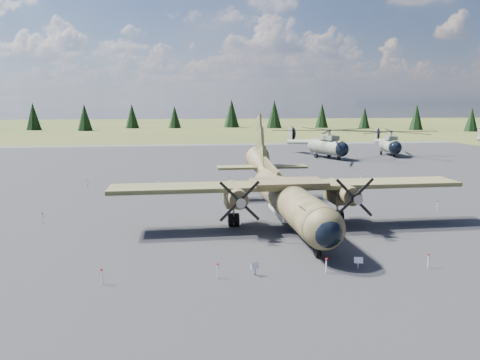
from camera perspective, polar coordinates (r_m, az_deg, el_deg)
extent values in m
plane|color=brown|center=(38.85, 1.39, -4.45)|extent=(500.00, 500.00, 0.00)
cube|color=#55555A|center=(48.52, -0.49, -1.67)|extent=(120.00, 120.00, 0.04)
cylinder|color=#3A3D21|center=(35.22, 6.04, -2.45)|extent=(2.61, 16.43, 2.56)
sphere|color=#3A3D21|center=(27.55, 10.18, -5.88)|extent=(2.51, 2.51, 2.50)
sphere|color=black|center=(27.10, 10.51, -6.24)|extent=(1.85, 1.85, 1.84)
cube|color=black|center=(28.73, 9.32, -3.81)|extent=(1.83, 1.47, 0.50)
cone|color=#3A3D21|center=(45.43, 2.78, 1.48)|extent=(2.52, 6.28, 3.84)
cube|color=#9C9FA1|center=(36.31, 5.66, -3.78)|extent=(1.75, 5.48, 0.46)
cube|color=#313A1E|center=(35.46, 5.89, -0.64)|extent=(26.47, 3.19, 0.32)
cube|color=#3A3D21|center=(35.43, 5.90, -0.32)|extent=(5.49, 3.30, 0.32)
cylinder|color=#3A3D21|center=(34.54, -0.64, -1.70)|extent=(1.38, 4.75, 1.37)
cube|color=#3A3D21|center=(35.37, -0.79, -2.42)|extent=(1.38, 3.11, 0.73)
cone|color=gray|center=(31.66, 0.04, -2.72)|extent=(0.70, 0.82, 0.69)
cylinder|color=black|center=(35.72, -0.79, -4.86)|extent=(0.81, 1.01, 1.00)
cylinder|color=#3A3D21|center=(36.49, 12.26, -1.32)|extent=(1.38, 4.75, 1.37)
cube|color=#3A3D21|center=(37.28, 11.84, -2.02)|extent=(1.38, 3.11, 0.73)
cone|color=gray|center=(33.78, 13.98, -2.24)|extent=(0.70, 0.82, 0.69)
cylinder|color=black|center=(37.61, 11.76, -4.33)|extent=(0.81, 1.01, 1.00)
cube|color=#3A3D21|center=(41.99, 3.67, 1.58)|extent=(0.28, 6.89, 1.53)
cube|color=#313A1E|center=(45.87, 2.68, 1.61)|extent=(8.77, 2.04, 0.20)
cylinder|color=gray|center=(28.80, 9.45, -7.12)|extent=(0.13, 0.13, 0.82)
cylinder|color=black|center=(29.00, 9.42, -8.37)|extent=(0.32, 0.85, 0.85)
cylinder|color=gray|center=(80.84, 10.61, 3.95)|extent=(4.91, 7.86, 2.58)
sphere|color=black|center=(77.96, 12.29, 3.67)|extent=(3.03, 3.03, 2.37)
sphere|color=gray|center=(83.78, 9.05, 4.18)|extent=(3.03, 3.03, 2.37)
cube|color=gray|center=(80.38, 10.83, 5.10)|extent=(2.76, 3.69, 0.77)
cylinder|color=gray|center=(80.33, 10.84, 5.65)|extent=(0.47, 0.47, 1.03)
cylinder|color=gray|center=(86.88, 7.54, 4.63)|extent=(3.76, 8.58, 1.47)
cube|color=gray|center=(89.98, 6.15, 5.64)|extent=(0.70, 1.44, 2.47)
cylinder|color=black|center=(90.18, 6.34, 5.65)|extent=(0.96, 2.55, 2.68)
cylinder|color=black|center=(78.59, 11.96, 2.66)|extent=(0.51, 0.76, 0.70)
cylinder|color=black|center=(81.13, 9.27, 2.95)|extent=(0.57, 0.88, 0.82)
cylinder|color=gray|center=(81.07, 9.28, 3.33)|extent=(0.18, 0.18, 1.49)
cylinder|color=black|center=(82.81, 10.82, 3.03)|extent=(0.57, 0.88, 0.82)
cylinder|color=gray|center=(82.75, 10.83, 3.40)|extent=(0.18, 0.18, 1.49)
cylinder|color=gray|center=(88.00, 17.82, 3.97)|extent=(3.52, 7.01, 2.32)
sphere|color=black|center=(84.79, 18.40, 3.72)|extent=(2.50, 2.50, 2.14)
sphere|color=gray|center=(91.23, 17.29, 4.17)|extent=(2.50, 2.50, 2.14)
cube|color=gray|center=(87.53, 17.93, 4.91)|extent=(2.10, 3.22, 0.70)
cylinder|color=gray|center=(87.48, 17.96, 5.37)|extent=(0.39, 0.39, 0.93)
cylinder|color=gray|center=(94.57, 16.77, 4.56)|extent=(2.23, 7.95, 1.33)
cube|color=gray|center=(97.87, 16.32, 5.41)|extent=(0.44, 1.32, 2.23)
cylinder|color=black|center=(97.95, 16.51, 5.40)|extent=(0.50, 2.39, 2.42)
cylinder|color=black|center=(85.45, 18.25, 2.89)|extent=(0.37, 0.67, 0.63)
cylinder|color=black|center=(88.89, 16.81, 3.19)|extent=(0.41, 0.78, 0.74)
cylinder|color=gray|center=(88.84, 16.83, 3.51)|extent=(0.15, 0.15, 1.35)
cylinder|color=black|center=(89.53, 18.37, 3.16)|extent=(0.41, 0.78, 0.74)
cylinder|color=gray|center=(89.48, 18.39, 3.47)|extent=(0.15, 0.15, 1.35)
cube|color=gray|center=(25.90, 1.81, -10.94)|extent=(0.10, 0.10, 0.57)
cube|color=white|center=(25.76, 1.83, -10.41)|extent=(0.49, 0.31, 0.32)
cube|color=gray|center=(27.46, 14.19, -9.99)|extent=(0.10, 0.10, 0.60)
cube|color=white|center=(27.32, 14.26, -9.45)|extent=(0.52, 0.31, 0.34)
cylinder|color=white|center=(25.65, -16.47, -11.26)|extent=(0.07, 0.07, 0.80)
cylinder|color=red|center=(25.51, -16.52, -10.42)|extent=(0.12, 0.12, 0.10)
cylinder|color=white|center=(25.43, -2.73, -11.06)|extent=(0.07, 0.07, 0.80)
cylinder|color=red|center=(25.29, -2.74, -10.21)|extent=(0.12, 0.12, 0.10)
cylinder|color=white|center=(26.59, 10.47, -10.28)|extent=(0.07, 0.07, 0.80)
cylinder|color=red|center=(26.46, 10.50, -9.46)|extent=(0.12, 0.12, 0.10)
cylinder|color=white|center=(28.98, 21.96, -9.16)|extent=(0.07, 0.07, 0.80)
cylinder|color=red|center=(28.86, 22.01, -8.41)|extent=(0.12, 0.12, 0.10)
cylinder|color=white|center=(54.89, -18.13, -0.42)|extent=(0.07, 0.07, 0.80)
cylinder|color=red|center=(54.82, -18.15, -0.01)|extent=(0.12, 0.12, 0.10)
cylinder|color=white|center=(54.01, -9.76, -0.24)|extent=(0.07, 0.07, 0.80)
cylinder|color=red|center=(53.95, -9.77, 0.17)|extent=(0.12, 0.12, 0.10)
cylinder|color=white|center=(54.32, -1.30, -0.06)|extent=(0.07, 0.07, 0.80)
cylinder|color=red|center=(54.25, -1.30, 0.36)|extent=(0.12, 0.12, 0.10)
cylinder|color=white|center=(55.78, 6.90, 0.12)|extent=(0.07, 0.07, 0.80)
cylinder|color=red|center=(55.71, 6.90, 0.53)|extent=(0.12, 0.12, 0.10)
cylinder|color=white|center=(58.31, 14.52, 0.29)|extent=(0.07, 0.07, 0.80)
cylinder|color=red|center=(58.25, 14.54, 0.68)|extent=(0.12, 0.12, 0.10)
cylinder|color=white|center=(39.68, -22.91, -4.32)|extent=(0.07, 0.07, 0.80)
cylinder|color=red|center=(39.60, -22.95, -3.75)|extent=(0.12, 0.12, 0.10)
cylinder|color=white|center=(44.43, 22.93, -2.92)|extent=(0.07, 0.07, 0.80)
cylinder|color=red|center=(44.36, 22.96, -2.41)|extent=(0.12, 0.12, 0.10)
cone|color=black|center=(175.35, 26.38, 6.64)|extent=(4.45, 4.45, 7.94)
cone|color=black|center=(178.63, 20.70, 7.20)|extent=(5.03, 5.03, 8.98)
cone|color=black|center=(182.19, 14.93, 7.36)|extent=(4.49, 4.49, 8.01)
cone|color=black|center=(184.80, 9.95, 7.77)|extent=(5.23, 5.23, 9.34)
cone|color=black|center=(180.44, 4.19, 8.03)|extent=(5.89, 5.89, 10.53)
cone|color=black|center=(184.73, -1.03, 8.14)|extent=(6.10, 6.10, 10.89)
cone|color=black|center=(180.91, -7.98, 7.64)|extent=(4.73, 4.73, 8.45)
cone|color=black|center=(182.60, -13.03, 7.61)|extent=(5.10, 5.10, 9.11)
cone|color=black|center=(169.99, -18.42, 7.27)|extent=(5.11, 5.11, 9.13)
cone|color=black|center=(180.52, -23.90, 7.11)|extent=(5.35, 5.35, 9.55)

